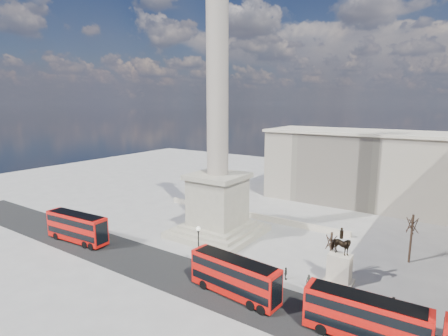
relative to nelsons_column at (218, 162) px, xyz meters
name	(u,v)px	position (x,y,z in m)	size (l,w,h in m)	color
ground	(201,243)	(0.00, -5.00, -12.92)	(180.00, 180.00, 0.00)	#A4A19B
asphalt_road	(184,276)	(5.00, -15.00, -12.91)	(120.00, 9.00, 0.01)	#242424
nelsons_column	(218,162)	(0.00, 0.00, 0.00)	(14.00, 14.00, 49.85)	#A7A08B
balustrade_wall	(249,215)	(0.00, 11.00, -12.37)	(40.00, 0.60, 1.10)	beige
building_northeast	(381,169)	(20.00, 35.00, -4.59)	(51.00, 17.00, 16.60)	beige
red_bus_a	(77,227)	(-17.24, -15.88, -10.39)	(12.06, 3.56, 4.83)	red
red_bus_b	(235,277)	(13.21, -15.43, -10.45)	(11.78, 3.72, 4.70)	red
red_bus_c	(365,318)	(27.88, -15.35, -10.51)	(11.42, 3.05, 4.60)	red
victorian_lamp	(199,246)	(6.08, -13.25, -9.05)	(0.56, 0.56, 6.56)	black
equestrian_statue	(340,264)	(22.62, -5.40, -10.38)	(3.51, 2.63, 7.43)	beige
bare_tree_mid	(331,240)	(21.19, -4.61, -7.76)	(1.73, 1.73, 6.55)	#332319
bare_tree_far	(413,223)	(29.35, 6.19, -6.99)	(1.84, 1.84, 7.53)	#332319
pedestrian_walking	(309,282)	(19.97, -9.05, -11.97)	(0.69, 0.45, 1.89)	#252621
pedestrian_standing	(393,304)	(29.35, -8.45, -12.04)	(0.85, 0.66, 1.75)	#252621
pedestrian_crossing	(286,273)	(16.63, -8.41, -12.08)	(0.99, 0.41, 1.68)	#252621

